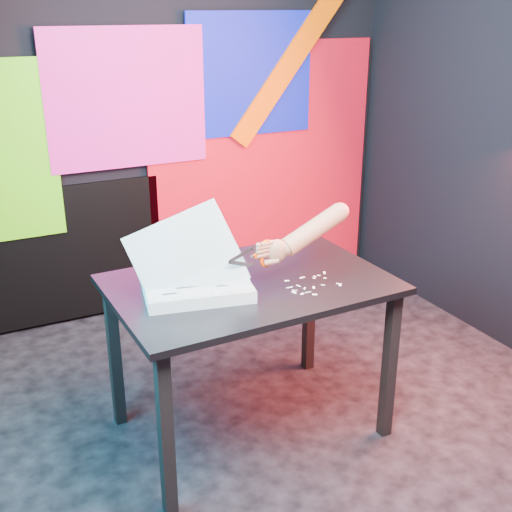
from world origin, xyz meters
TOP-DOWN VIEW (x-y plane):
  - room at (0.00, 0.00)m, footprint 3.01×3.01m
  - backdrop at (0.06, 1.46)m, footprint 2.88×0.05m
  - work_table at (-0.18, -0.00)m, footprint 1.19×0.81m
  - printout_stack at (-0.43, -0.01)m, footprint 0.51×0.39m
  - scissors at (-0.14, -0.07)m, footprint 0.22×0.03m
  - hand_forearm at (0.08, -0.05)m, footprint 0.46×0.11m
  - paper_clippings at (0.04, -0.15)m, footprint 0.24×0.20m

SIDE VIEW (x-z plane):
  - work_table at x=-0.18m, z-range 0.28..1.03m
  - paper_clippings at x=0.04m, z-range 0.75..0.75m
  - printout_stack at x=-0.43m, z-range 0.59..0.98m
  - scissors at x=-0.14m, z-range 0.83..0.95m
  - hand_forearm at x=0.08m, z-range 0.84..1.05m
  - backdrop at x=0.06m, z-range -0.08..2.00m
  - room at x=0.00m, z-range 0.00..2.71m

